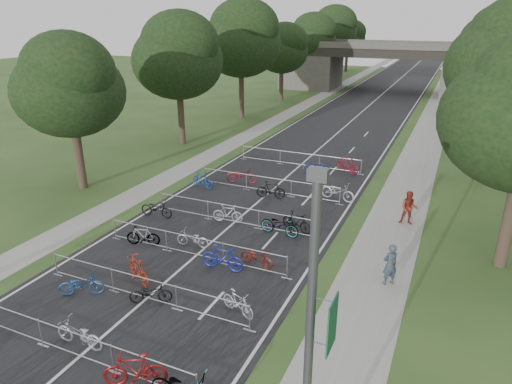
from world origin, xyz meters
TOP-DOWN VIEW (x-y plane):
  - road at (0.00, 50.00)m, footprint 11.00×140.00m
  - sidewalk_right at (8.00, 50.00)m, footprint 3.00×140.00m
  - sidewalk_left at (-7.50, 50.00)m, footprint 2.00×140.00m
  - lane_markings at (0.00, 50.00)m, footprint 0.12×140.00m
  - overpass_bridge at (0.00, 65.00)m, footprint 31.00×8.00m
  - lamppost at (8.33, 2.00)m, footprint 0.61×0.65m
  - tree_left_0 at (-11.39, 15.93)m, footprint 6.72×6.72m
  - tree_left_1 at (-11.39, 27.93)m, footprint 7.56×7.56m
  - tree_left_2 at (-11.39, 39.93)m, footprint 8.40×8.40m
  - tree_right_2 at (13.11, 39.93)m, footprint 6.16×6.16m
  - tree_left_3 at (-11.39, 51.93)m, footprint 6.72×6.72m
  - tree_right_3 at (13.11, 51.93)m, footprint 7.17×7.17m
  - tree_left_4 at (-11.39, 63.93)m, footprint 7.56×7.56m
  - tree_right_4 at (13.11, 63.93)m, footprint 8.18×8.18m
  - tree_left_5 at (-11.39, 75.93)m, footprint 8.40×8.40m
  - tree_right_5 at (13.11, 75.93)m, footprint 6.16×6.16m
  - tree_left_6 at (-11.39, 87.93)m, footprint 6.72×6.72m
  - tree_right_6 at (13.11, 87.93)m, footprint 7.17×7.17m
  - barrier_row_1 at (0.00, 3.60)m, footprint 9.70×0.08m
  - barrier_row_2 at (0.00, 7.20)m, footprint 9.70×0.08m
  - barrier_row_3 at (0.00, 11.00)m, footprint 9.70×0.08m
  - barrier_row_4 at (0.00, 15.00)m, footprint 9.70×0.08m
  - barrier_row_5 at (0.00, 20.00)m, footprint 9.70×0.08m
  - barrier_row_6 at (0.00, 26.00)m, footprint 9.70×0.08m
  - bike_5 at (-0.34, 4.11)m, footprint 1.91×0.72m
  - bike_6 at (2.52, 3.45)m, footprint 2.00×1.37m
  - bike_8 at (-2.54, 6.51)m, footprint 1.86×1.46m
  - bike_9 at (-1.03, 8.22)m, footprint 1.99×1.45m
  - bike_10 at (0.34, 7.19)m, footprint 1.76×1.31m
  - bike_11 at (3.78, 7.93)m, footprint 1.69×0.98m
  - bike_12 at (-2.91, 11.03)m, footprint 1.77×0.93m
  - bike_13 at (-0.61, 11.86)m, footprint 1.72×0.78m
  - bike_14 at (1.75, 10.53)m, footprint 2.03×0.65m
  - bike_15 at (2.99, 11.46)m, footprint 1.77×0.88m
  - bike_16 at (-4.30, 14.08)m, footprint 1.99×0.79m
  - bike_17 at (-0.34, 15.09)m, footprint 1.76×0.77m
  - bike_18 at (2.80, 14.79)m, footprint 2.19×0.94m
  - bike_19 at (3.46, 15.52)m, footprint 1.92×1.06m
  - bike_20 at (-4.30, 19.15)m, footprint 1.88×0.92m
  - bike_21 at (-2.40, 21.05)m, footprint 2.17×1.17m
  - bike_22 at (0.45, 19.30)m, footprint 1.86×0.90m
  - bike_23 at (4.30, 20.67)m, footprint 2.26×1.15m
  - bike_26 at (1.59, 25.06)m, footprint 1.98×1.50m
  - bike_27 at (3.65, 25.94)m, footprint 1.99×1.47m
  - pedestrian_a at (8.63, 12.36)m, footprint 0.80×0.77m
  - pedestrian_b at (8.64, 18.83)m, footprint 0.96×0.77m

SIDE VIEW (x-z plane):
  - lane_markings at x=0.00m, z-range 0.00..0.00m
  - road at x=0.00m, z-range 0.00..0.01m
  - sidewalk_right at x=8.00m, z-range 0.00..0.01m
  - sidewalk_left at x=-7.50m, z-range 0.00..0.01m
  - bike_13 at x=-0.61m, z-range 0.00..0.87m
  - bike_10 at x=0.34m, z-range 0.00..0.88m
  - bike_15 at x=2.99m, z-range 0.00..0.89m
  - bike_8 at x=-2.54m, z-range 0.00..0.94m
  - bike_11 at x=3.78m, z-range 0.00..0.98m
  - bike_5 at x=-0.34m, z-range 0.00..0.99m
  - bike_26 at x=1.59m, z-range 0.00..1.00m
  - bike_12 at x=-2.91m, z-range 0.00..1.02m
  - bike_16 at x=-4.30m, z-range 0.00..1.02m
  - bike_17 at x=-0.34m, z-range 0.00..1.02m
  - bike_22 at x=0.45m, z-range 0.00..1.08m
  - bike_21 at x=-2.40m, z-range 0.00..1.08m
  - bike_20 at x=-4.30m, z-range 0.00..1.09m
  - barrier_row_1 at x=0.00m, z-range 0.00..1.10m
  - barrier_row_2 at x=0.00m, z-range 0.00..1.10m
  - barrier_row_3 at x=0.00m, z-range 0.00..1.10m
  - barrier_row_4 at x=0.00m, z-range 0.00..1.10m
  - barrier_row_5 at x=0.00m, z-range 0.00..1.10m
  - barrier_row_6 at x=0.00m, z-range 0.00..1.10m
  - bike_19 at x=3.46m, z-range 0.00..1.11m
  - bike_18 at x=2.80m, z-range 0.00..1.12m
  - bike_23 at x=4.30m, z-range 0.00..1.13m
  - bike_6 at x=2.52m, z-range 0.00..1.18m
  - bike_9 at x=-1.03m, z-range 0.00..1.18m
  - bike_27 at x=3.65m, z-range 0.00..1.19m
  - bike_14 at x=1.75m, z-range 0.00..1.21m
  - pedestrian_a at x=8.63m, z-range 0.00..1.84m
  - pedestrian_b at x=8.64m, z-range 0.00..1.87m
  - overpass_bridge at x=0.00m, z-range 0.01..7.06m
  - lamppost at x=8.33m, z-range 0.18..8.39m
  - tree_right_2 at x=13.11m, z-range 1.25..10.64m
  - tree_right_5 at x=13.11m, z-range 1.25..10.64m
  - tree_left_0 at x=-11.39m, z-range 1.36..11.61m
  - tree_left_3 at x=-11.39m, z-range 1.36..11.61m
  - tree_left_6 at x=-11.39m, z-range 1.36..11.61m
  - tree_right_3 at x=13.11m, z-range 1.46..12.39m
  - tree_right_6 at x=13.11m, z-range 1.46..12.39m
  - tree_left_1 at x=-11.39m, z-range 1.54..13.07m
  - tree_left_4 at x=-11.39m, z-range 1.54..13.07m
  - tree_right_4 at x=13.11m, z-range 1.67..14.13m
  - tree_left_2 at x=-11.39m, z-range 1.71..14.52m
  - tree_left_5 at x=-11.39m, z-range 1.71..14.52m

